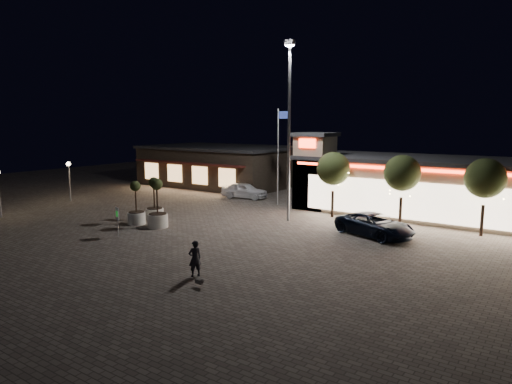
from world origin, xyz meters
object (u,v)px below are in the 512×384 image
Objects in this scene: white_sedan at (244,190)px; pedestrian at (195,258)px; planter_left at (155,207)px; pickup_truck at (375,225)px; valet_sign at (117,216)px; planter_mid at (136,211)px.

white_sedan is 21.45m from pedestrian.
planter_left reaches higher than white_sedan.
valet_sign reaches higher than pickup_truck.
planter_left reaches higher than valet_sign.
pickup_truck is 16.30m from white_sedan.
planter_left is at bearing -98.94° from pedestrian.
planter_mid reaches higher than valet_sign.
planter_left is (0.30, -11.25, 0.22)m from white_sedan.
pedestrian reaches higher than white_sedan.
planter_left is 1.60m from planter_mid.
valet_sign is (-8.69, 2.65, 0.45)m from pedestrian.
valet_sign is at bearing -68.83° from planter_left.
pedestrian reaches higher than pickup_truck.
planter_left is 1.68× the size of valet_sign.
pedestrian is 0.56× the size of planter_mid.
planter_mid reaches higher than pedestrian.
planter_mid is 3.60m from valet_sign.
pedestrian is 0.54× the size of planter_left.
pickup_truck is 1.69× the size of planter_mid.
white_sedan is at bearing 85.13° from pickup_truck.
planter_mid reaches higher than pickup_truck.
white_sedan is 12.84m from planter_mid.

